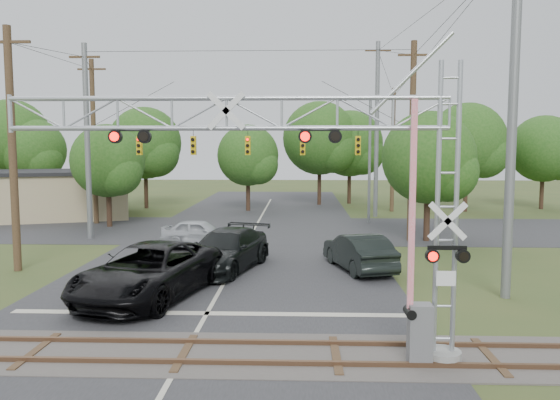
{
  "coord_description": "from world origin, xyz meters",
  "views": [
    {
      "loc": [
        3.04,
        -11.88,
        5.47
      ],
      "look_at": [
        2.33,
        7.5,
        3.59
      ],
      "focal_mm": 35.0,
      "sensor_mm": 36.0,
      "label": 1
    }
  ],
  "objects_px": {
    "crossing_gantry": "(312,179)",
    "commercial_building": "(24,195)",
    "streetlight": "(367,153)",
    "car_dark": "(226,250)",
    "sedan_silver": "(199,232)",
    "traffic_signal_span": "(264,143)",
    "pickup_black": "(149,271)"
  },
  "relations": [
    {
      "from": "crossing_gantry",
      "to": "commercial_building",
      "type": "relative_size",
      "value": 0.66
    },
    {
      "from": "streetlight",
      "to": "crossing_gantry",
      "type": "bearing_deg",
      "value": -99.9
    },
    {
      "from": "car_dark",
      "to": "sedan_silver",
      "type": "relative_size",
      "value": 1.47
    },
    {
      "from": "commercial_building",
      "to": "traffic_signal_span",
      "type": "bearing_deg",
      "value": -44.6
    },
    {
      "from": "traffic_signal_span",
      "to": "pickup_black",
      "type": "xyz_separation_m",
      "value": [
        -3.34,
        -12.64,
        -4.74
      ]
    },
    {
      "from": "streetlight",
      "to": "car_dark",
      "type": "bearing_deg",
      "value": -117.37
    },
    {
      "from": "crossing_gantry",
      "to": "sedan_silver",
      "type": "height_order",
      "value": "crossing_gantry"
    },
    {
      "from": "car_dark",
      "to": "streetlight",
      "type": "bearing_deg",
      "value": 78.32
    },
    {
      "from": "car_dark",
      "to": "commercial_building",
      "type": "distance_m",
      "value": 24.88
    },
    {
      "from": "traffic_signal_span",
      "to": "streetlight",
      "type": "relative_size",
      "value": 2.12
    },
    {
      "from": "traffic_signal_span",
      "to": "pickup_black",
      "type": "bearing_deg",
      "value": -104.8
    },
    {
      "from": "crossing_gantry",
      "to": "streetlight",
      "type": "xyz_separation_m",
      "value": [
        4.56,
        26.11,
        0.4
      ]
    },
    {
      "from": "car_dark",
      "to": "streetlight",
      "type": "relative_size",
      "value": 0.68
    },
    {
      "from": "sedan_silver",
      "to": "commercial_building",
      "type": "relative_size",
      "value": 0.24
    },
    {
      "from": "car_dark",
      "to": "commercial_building",
      "type": "height_order",
      "value": "commercial_building"
    },
    {
      "from": "crossing_gantry",
      "to": "commercial_building",
      "type": "bearing_deg",
      "value": 128.06
    },
    {
      "from": "crossing_gantry",
      "to": "traffic_signal_span",
      "type": "distance_m",
      "value": 18.55
    },
    {
      "from": "traffic_signal_span",
      "to": "sedan_silver",
      "type": "bearing_deg",
      "value": -153.43
    },
    {
      "from": "crossing_gantry",
      "to": "pickup_black",
      "type": "xyz_separation_m",
      "value": [
        -5.74,
        5.72,
        -3.71
      ]
    },
    {
      "from": "traffic_signal_span",
      "to": "car_dark",
      "type": "height_order",
      "value": "traffic_signal_span"
    },
    {
      "from": "streetlight",
      "to": "commercial_building",
      "type": "bearing_deg",
      "value": 176.84
    },
    {
      "from": "traffic_signal_span",
      "to": "streetlight",
      "type": "distance_m",
      "value": 10.43
    },
    {
      "from": "crossing_gantry",
      "to": "sedan_silver",
      "type": "bearing_deg",
      "value": 109.66
    },
    {
      "from": "car_dark",
      "to": "sedan_silver",
      "type": "bearing_deg",
      "value": 126.39
    },
    {
      "from": "pickup_black",
      "to": "sedan_silver",
      "type": "height_order",
      "value": "pickup_black"
    },
    {
      "from": "traffic_signal_span",
      "to": "sedan_silver",
      "type": "height_order",
      "value": "traffic_signal_span"
    },
    {
      "from": "pickup_black",
      "to": "car_dark",
      "type": "distance_m",
      "value": 5.14
    },
    {
      "from": "crossing_gantry",
      "to": "traffic_signal_span",
      "type": "bearing_deg",
      "value": 97.44
    },
    {
      "from": "traffic_signal_span",
      "to": "sedan_silver",
      "type": "xyz_separation_m",
      "value": [
        -3.53,
        -1.77,
        -5.01
      ]
    },
    {
      "from": "sedan_silver",
      "to": "car_dark",
      "type": "bearing_deg",
      "value": -152.93
    },
    {
      "from": "pickup_black",
      "to": "streetlight",
      "type": "distance_m",
      "value": 23.21
    },
    {
      "from": "crossing_gantry",
      "to": "commercial_building",
      "type": "xyz_separation_m",
      "value": [
        -21.57,
        27.55,
        -2.86
      ]
    }
  ]
}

